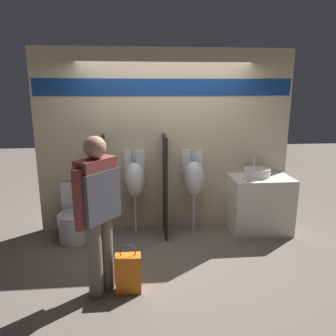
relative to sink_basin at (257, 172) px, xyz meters
name	(u,v)px	position (x,y,z in m)	size (l,w,h in m)	color
ground_plane	(169,242)	(-1.35, -0.33, -0.91)	(16.00, 16.00, 0.00)	#70665B
display_wall	(165,141)	(-1.35, 0.27, 0.45)	(3.79, 0.07, 2.70)	beige
sink_counter	(259,204)	(0.05, -0.06, -0.49)	(0.89, 0.59, 0.85)	silver
sink_basin	(257,172)	(0.00, 0.00, 0.00)	(0.39, 0.39, 0.26)	silver
cell_phone	(246,179)	(-0.22, -0.18, -0.05)	(0.07, 0.14, 0.01)	#B7B7BC
divider_near_counter	(104,188)	(-2.26, -0.03, -0.17)	(0.03, 0.54, 1.49)	black
divider_mid	(165,186)	(-1.38, -0.03, -0.17)	(0.03, 0.54, 1.49)	black
urinal_near_counter	(135,180)	(-1.82, 0.09, -0.09)	(0.33, 0.31, 1.25)	silver
urinal_far	(194,178)	(-0.94, 0.09, -0.09)	(0.33, 0.31, 1.25)	silver
toilet	(74,219)	(-2.71, -0.08, -0.61)	(0.43, 0.59, 0.93)	silver
person_in_vest	(98,206)	(-2.18, -1.42, 0.07)	(0.45, 0.49, 1.69)	#666056
shopping_bag	(128,273)	(-1.89, -1.44, -0.69)	(0.27, 0.15, 0.55)	orange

